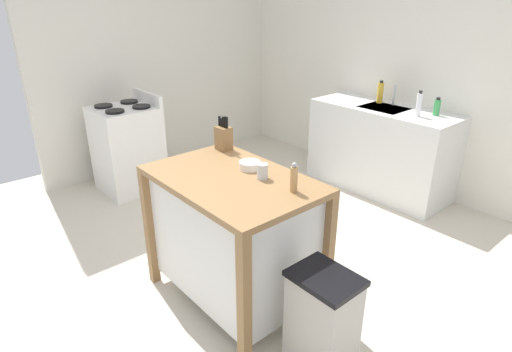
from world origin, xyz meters
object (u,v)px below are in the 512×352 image
drinking_cup (262,171)px  sink_faucet (394,95)px  knife_block (224,137)px  stove (128,148)px  bottle_dish_soap (419,104)px  bottle_spray_cleaner (380,92)px  kitchen_island (233,233)px  trash_bin (322,323)px  bottle_hand_soap (437,107)px  pepper_grinder (294,178)px  bowl_ceramic_small (250,165)px

drinking_cup → sink_faucet: bearing=103.5°
knife_block → drinking_cup: 0.60m
stove → bottle_dish_soap: bearing=42.8°
knife_block → drinking_cup: bearing=-13.2°
bottle_spray_cleaner → knife_block: bearing=-86.6°
knife_block → kitchen_island: bearing=-31.4°
knife_block → trash_bin: size_ratio=0.40×
kitchen_island → bottle_hand_soap: 2.44m
trash_bin → sink_faucet: bearing=116.4°
trash_bin → stove: size_ratio=0.62×
pepper_grinder → trash_bin: size_ratio=0.28×
bottle_dish_soap → drinking_cup: bearing=-85.5°
sink_faucet → bottle_hand_soap: 0.49m
sink_faucet → stove: 2.84m
pepper_grinder → trash_bin: 0.81m
kitchen_island → stove: bearing=173.0°
kitchen_island → trash_bin: 0.82m
kitchen_island → bottle_dish_soap: 2.29m
bottle_hand_soap → bowl_ceramic_small: bearing=-92.6°
pepper_grinder → trash_bin: (0.40, -0.16, -0.69)m
drinking_cup → stove: (-2.29, 0.13, -0.51)m
knife_block → bottle_dish_soap: bearing=78.1°
drinking_cup → bottle_hand_soap: 2.27m
drinking_cup → bottle_spray_cleaner: (-0.71, 2.28, 0.04)m
kitchen_island → sink_faucet: sink_faucet is taller
bottle_dish_soap → stove: bottle_dish_soap is taller
drinking_cup → bottle_spray_cleaner: 2.39m
kitchen_island → bottle_dish_soap: size_ratio=4.64×
sink_faucet → stove: (-1.74, -2.17, -0.55)m
bowl_ceramic_small → bottle_spray_cleaner: size_ratio=0.59×
knife_block → bowl_ceramic_small: knife_block is taller
sink_faucet → bottle_dish_soap: bearing=-27.5°
pepper_grinder → bottle_dish_soap: 2.13m
kitchen_island → trash_bin: size_ratio=1.77×
knife_block → bottle_hand_soap: (0.51, 2.13, -0.03)m
bottle_dish_soap → stove: bearing=-137.2°
knife_block → pepper_grinder: (0.83, -0.12, -0.01)m
trash_bin → bottle_hand_soap: (-0.73, 2.41, 0.66)m
bottle_dish_soap → bottle_hand_soap: size_ratio=1.40×
knife_block → sink_faucet: 2.17m
trash_bin → sink_faucet: 2.82m
stove → kitchen_island: bearing=-7.0°
bowl_ceramic_small → drinking_cup: (0.17, -0.04, 0.02)m
knife_block → drinking_cup: knife_block is taller
drinking_cup → bottle_dish_soap: bearing=94.5°
bowl_ceramic_small → bottle_dish_soap: (0.00, 2.06, 0.07)m
pepper_grinder → bottle_spray_cleaner: bearing=113.0°
trash_bin → bottle_spray_cleaner: bottle_spray_cleaner is taller
bottle_spray_cleaner → bottle_hand_soap: (0.64, -0.01, -0.03)m
bottle_spray_cleaner → stove: (-1.59, -2.15, -0.55)m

